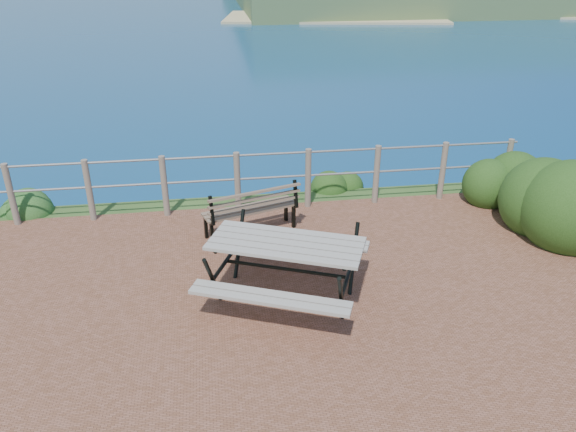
% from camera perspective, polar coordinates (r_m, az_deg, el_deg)
% --- Properties ---
extents(ground, '(10.00, 7.00, 0.12)m').
position_cam_1_polar(ground, '(6.40, -3.03, -12.46)').
color(ground, brown).
rests_on(ground, ground).
extents(safety_railing, '(9.40, 0.10, 1.00)m').
position_cam_1_polar(safety_railing, '(9.02, -5.17, 3.76)').
color(safety_railing, '#6B5B4C').
rests_on(safety_railing, ground).
extents(picnic_table, '(1.97, 1.48, 0.77)m').
position_cam_1_polar(picnic_table, '(6.79, -0.21, -4.85)').
color(picnic_table, gray).
rests_on(picnic_table, ground).
extents(park_bench, '(1.46, 0.78, 0.80)m').
position_cam_1_polar(park_bench, '(8.30, -3.89, 1.47)').
color(park_bench, brown).
rests_on(park_bench, ground).
extents(shrub_right_front, '(1.53, 1.53, 2.17)m').
position_cam_1_polar(shrub_right_front, '(9.51, 27.20, -1.80)').
color(shrub_right_front, '#1E3F13').
rests_on(shrub_right_front, ground).
extents(shrub_right_edge, '(1.07, 1.07, 1.53)m').
position_cam_1_polar(shrub_right_edge, '(10.50, 20.31, 2.08)').
color(shrub_right_edge, '#1E3F13').
rests_on(shrub_right_edge, ground).
extents(shrub_lip_west, '(0.82, 0.82, 0.57)m').
position_cam_1_polar(shrub_lip_west, '(10.09, -24.67, 0.31)').
color(shrub_lip_west, '#27511E').
rests_on(shrub_lip_west, ground).
extents(shrub_lip_east, '(0.73, 0.73, 0.46)m').
position_cam_1_polar(shrub_lip_east, '(10.25, 4.95, 3.11)').
color(shrub_lip_east, '#1E3F13').
rests_on(shrub_lip_east, ground).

